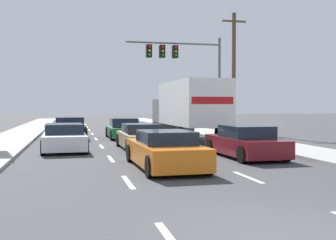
# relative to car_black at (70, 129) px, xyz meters

# --- Properties ---
(ground_plane) EXTENTS (140.00, 140.00, 0.00)m
(ground_plane) POSITION_rel_car_black_xyz_m (3.25, 3.76, -0.60)
(ground_plane) COLOR #3D3D3F
(sidewalk_right) EXTENTS (2.70, 80.00, 0.14)m
(sidewalk_right) POSITION_rel_car_black_xyz_m (9.85, -1.24, -0.53)
(sidewalk_right) COLOR #9E9E99
(sidewalk_right) RESTS_ON ground_plane
(sidewalk_left) EXTENTS (2.70, 80.00, 0.14)m
(sidewalk_left) POSITION_rel_car_black_xyz_m (-3.34, -1.24, -0.53)
(sidewalk_left) COLOR #9E9E99
(sidewalk_left) RESTS_ON ground_plane
(lane_markings) EXTENTS (3.54, 52.00, 0.01)m
(lane_markings) POSITION_rel_car_black_xyz_m (3.25, -0.95, -0.59)
(lane_markings) COLOR silver
(lane_markings) RESTS_ON ground_plane
(car_black) EXTENTS (2.04, 4.53, 1.33)m
(car_black) POSITION_rel_car_black_xyz_m (0.00, 0.00, 0.00)
(car_black) COLOR black
(car_black) RESTS_ON ground_plane
(car_white) EXTENTS (2.05, 4.57, 1.21)m
(car_white) POSITION_rel_car_black_xyz_m (-0.22, -7.40, -0.03)
(car_white) COLOR white
(car_white) RESTS_ON ground_plane
(car_green) EXTENTS (1.90, 4.18, 1.26)m
(car_green) POSITION_rel_car_black_xyz_m (3.23, -0.90, -0.03)
(car_green) COLOR #196B38
(car_green) RESTS_ON ground_plane
(car_tan) EXTENTS (1.92, 4.45, 1.19)m
(car_tan) POSITION_rel_car_black_xyz_m (3.25, -7.64, -0.05)
(car_tan) COLOR tan
(car_tan) RESTS_ON ground_plane
(car_orange) EXTENTS (2.01, 4.68, 1.22)m
(car_orange) POSITION_rel_car_black_xyz_m (3.06, -13.69, -0.03)
(car_orange) COLOR orange
(car_orange) RESTS_ON ground_plane
(box_truck) EXTENTS (2.69, 8.82, 3.37)m
(box_truck) POSITION_rel_car_black_xyz_m (6.68, -3.36, 1.36)
(box_truck) COLOR white
(box_truck) RESTS_ON ground_plane
(car_maroon) EXTENTS (1.97, 4.43, 1.25)m
(car_maroon) POSITION_rel_car_black_xyz_m (6.75, -11.58, -0.02)
(car_maroon) COLOR maroon
(car_maroon) RESTS_ON ground_plane
(traffic_signal_mast) EXTENTS (7.56, 0.69, 7.41)m
(traffic_signal_mast) POSITION_rel_car_black_xyz_m (8.24, 4.80, 5.05)
(traffic_signal_mast) COLOR #595B56
(traffic_signal_mast) RESTS_ON ground_plane
(utility_pole_mid) EXTENTS (1.80, 0.28, 8.78)m
(utility_pole_mid) POSITION_rel_car_black_xyz_m (11.69, 2.04, 3.93)
(utility_pole_mid) COLOR brown
(utility_pole_mid) RESTS_ON ground_plane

